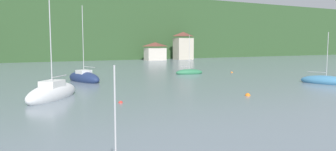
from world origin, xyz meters
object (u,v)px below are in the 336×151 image
mooring_buoy_mid (232,73)px  mooring_buoy_far (121,103)px  shore_building_central (155,52)px  sailboat_mid_4 (52,93)px  mooring_buoy_near (248,96)px  shore_building_eastcentral (183,46)px  sailboat_far_5 (189,72)px  sailboat_mid_2 (326,81)px  sailboat_far_0 (84,78)px

mooring_buoy_mid → mooring_buoy_far: bearing=-145.7°
shore_building_central → mooring_buoy_far: (-34.97, -65.22, -2.75)m
sailboat_mid_4 → shore_building_central: bearing=-173.6°
shore_building_central → mooring_buoy_near: size_ratio=11.95×
shore_building_eastcentral → mooring_buoy_near: shore_building_eastcentral is taller
sailboat_far_5 → mooring_buoy_near: size_ratio=12.79×
sailboat_far_5 → sailboat_mid_2: bearing=-55.2°
sailboat_mid_4 → mooring_buoy_mid: bearing=153.0°
shore_building_central → mooring_buoy_far: shore_building_central is taller
shore_building_central → sailboat_far_5: sailboat_far_5 is taller
shore_building_central → sailboat_far_0: (-33.84, -47.09, -2.25)m
shore_building_central → sailboat_mid_4: 72.17m
mooring_buoy_near → mooring_buoy_mid: size_ratio=1.40×
sailboat_mid_2 → mooring_buoy_far: (-28.65, -0.45, -0.34)m
sailboat_far_0 → sailboat_mid_4: 14.33m
mooring_buoy_far → shore_building_eastcentral: bearing=55.3°
mooring_buoy_near → mooring_buoy_far: (-12.78, 2.25, 0.00)m
mooring_buoy_mid → mooring_buoy_near: bearing=-125.7°
shore_building_central → mooring_buoy_near: 71.07m
shore_building_eastcentral → mooring_buoy_far: shore_building_eastcentral is taller
shore_building_central → mooring_buoy_far: size_ratio=16.77×
mooring_buoy_near → mooring_buoy_far: size_ratio=1.40×
sailboat_far_0 → sailboat_mid_2: (27.52, -17.67, -0.15)m
sailboat_mid_4 → sailboat_far_5: (24.89, 15.31, -0.27)m
sailboat_far_0 → mooring_buoy_near: (11.65, -20.37, -0.49)m
shore_building_central → shore_building_eastcentral: size_ratio=0.72×
mooring_buoy_near → shore_building_central: bearing=71.8°
shore_building_central → sailboat_far_0: sailboat_far_0 is taller
sailboat_far_5 → sailboat_far_0: bearing=-161.7°
sailboat_far_0 → shore_building_eastcentral: bearing=-58.9°
sailboat_mid_2 → sailboat_mid_4: sailboat_mid_4 is taller
sailboat_mid_4 → mooring_buoy_far: sailboat_mid_4 is taller
sailboat_mid_2 → mooring_buoy_mid: (-0.47, 18.75, -0.34)m
sailboat_mid_2 → sailboat_mid_4: 33.99m
sailboat_far_0 → sailboat_mid_4: (-6.14, -12.95, 0.05)m
shore_building_eastcentral → sailboat_far_0: size_ratio=0.83×
shore_building_eastcentral → sailboat_mid_2: 67.24m
shore_building_central → sailboat_far_0: size_ratio=0.60×
shore_building_central → sailboat_far_5: (-15.09, -44.73, -2.47)m
shore_building_central → mooring_buoy_mid: 46.60m
sailboat_mid_2 → mooring_buoy_near: (-15.87, -2.70, -0.34)m
sailboat_far_0 → mooring_buoy_far: 18.17m
shore_building_central → shore_building_eastcentral: bearing=1.3°
shore_building_central → mooring_buoy_near: (-22.19, -67.46, -2.75)m
sailboat_mid_4 → mooring_buoy_far: (5.01, -5.18, -0.54)m
sailboat_far_5 → mooring_buoy_mid: (8.30, -1.29, -0.28)m
shore_building_central → mooring_buoy_far: bearing=-118.2°
sailboat_mid_4 → mooring_buoy_mid: 36.04m
mooring_buoy_mid → mooring_buoy_far: size_ratio=1.00×
sailboat_mid_4 → sailboat_far_5: sailboat_mid_4 is taller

